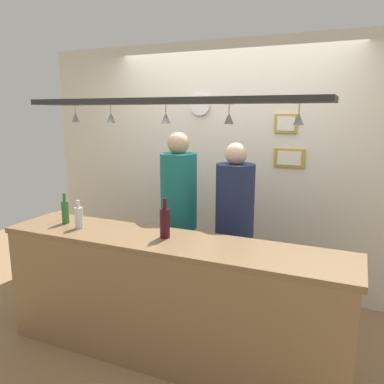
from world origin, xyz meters
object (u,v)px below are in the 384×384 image
bottle_beer_green_import (65,211)px  bottle_soda_clear (79,217)px  wall_clock (200,105)px  person_right_navy_shirt (235,216)px  picture_frame_upper_small (286,124)px  person_left_teal_shirt (179,205)px  picture_frame_lower_pair (289,158)px  bottle_wine_dark_red (165,222)px

bottle_beer_green_import → bottle_soda_clear: bearing=-17.9°
bottle_beer_green_import → wall_clock: bearing=64.4°
person_right_navy_shirt → picture_frame_upper_small: (0.29, 0.66, 0.79)m
person_left_teal_shirt → bottle_beer_green_import: person_left_teal_shirt is taller
person_left_teal_shirt → picture_frame_lower_pair: bearing=36.8°
person_right_navy_shirt → picture_frame_lower_pair: (0.34, 0.66, 0.46)m
picture_frame_lower_pair → bottle_soda_clear: bearing=-134.4°
person_right_navy_shirt → wall_clock: 1.33m
person_left_teal_shirt → person_right_navy_shirt: bearing=0.0°
bottle_soda_clear → wall_clock: bearing=72.1°
bottle_wine_dark_red → picture_frame_upper_small: 1.66m
person_right_navy_shirt → bottle_wine_dark_red: person_right_navy_shirt is taller
bottle_soda_clear → bottle_wine_dark_red: size_ratio=0.77×
person_right_navy_shirt → picture_frame_lower_pair: size_ratio=5.43×
bottle_wine_dark_red → wall_clock: size_ratio=1.36×
person_left_teal_shirt → bottle_beer_green_import: size_ratio=6.56×
bottle_wine_dark_red → picture_frame_upper_small: picture_frame_upper_small is taller
bottle_wine_dark_red → picture_frame_lower_pair: picture_frame_lower_pair is taller
picture_frame_upper_small → wall_clock: 0.92m
bottle_beer_green_import → wall_clock: size_ratio=1.18×
person_left_teal_shirt → picture_frame_lower_pair: size_ratio=5.68×
person_left_teal_shirt → wall_clock: size_ratio=7.75×
bottle_beer_green_import → picture_frame_upper_small: picture_frame_upper_small is taller
bottle_beer_green_import → bottle_wine_dark_red: 0.94m
wall_clock → bottle_soda_clear: bearing=-107.9°
bottle_wine_dark_red → picture_frame_lower_pair: 1.57m
person_right_navy_shirt → bottle_soda_clear: 1.32m
person_right_navy_shirt → bottle_wine_dark_red: (-0.32, -0.71, 0.10)m
bottle_soda_clear → wall_clock: 1.76m
person_right_navy_shirt → picture_frame_lower_pair: bearing=62.9°
bottle_soda_clear → picture_frame_lower_pair: bearing=45.6°
bottle_beer_green_import → picture_frame_lower_pair: bearing=40.6°
bottle_beer_green_import → bottle_soda_clear: (0.20, -0.06, -0.01)m
person_left_teal_shirt → bottle_soda_clear: person_left_teal_shirt is taller
person_left_teal_shirt → wall_clock: wall_clock is taller
picture_frame_upper_small → wall_clock: size_ratio=1.00×
picture_frame_lower_pair → picture_frame_upper_small: picture_frame_upper_small is taller
person_right_navy_shirt → picture_frame_lower_pair: person_right_navy_shirt is taller
person_left_teal_shirt → person_right_navy_shirt: person_left_teal_shirt is taller
person_left_teal_shirt → person_right_navy_shirt: (0.55, 0.00, -0.05)m
person_left_teal_shirt → bottle_soda_clear: size_ratio=7.42×
bottle_wine_dark_red → person_left_teal_shirt: bearing=107.6°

